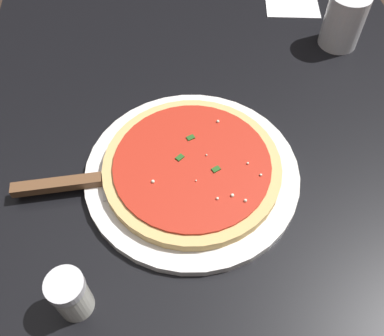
% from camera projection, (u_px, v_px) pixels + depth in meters
% --- Properties ---
extents(ground_plane, '(5.00, 5.00, 0.00)m').
position_uv_depth(ground_plane, '(208.00, 317.00, 1.29)').
color(ground_plane, '#38281E').
extents(restaurant_table, '(1.04, 0.82, 0.77)m').
position_uv_depth(restaurant_table, '(218.00, 213.00, 0.78)').
color(restaurant_table, black).
rests_on(restaurant_table, ground_plane).
extents(serving_plate, '(0.32, 0.32, 0.01)m').
position_uv_depth(serving_plate, '(192.00, 173.00, 0.65)').
color(serving_plate, white).
rests_on(serving_plate, restaurant_table).
extents(pizza, '(0.27, 0.27, 0.02)m').
position_uv_depth(pizza, '(192.00, 167.00, 0.63)').
color(pizza, '#DBB26B').
rests_on(pizza, serving_plate).
extents(pizza_server, '(0.07, 0.22, 0.01)m').
position_uv_depth(pizza_server, '(85.00, 182.00, 0.62)').
color(pizza_server, silver).
rests_on(pizza_server, serving_plate).
extents(cup_tall_drink, '(0.07, 0.07, 0.10)m').
position_uv_depth(cup_tall_drink, '(344.00, 21.00, 0.80)').
color(cup_tall_drink, silver).
rests_on(cup_tall_drink, restaurant_table).
extents(parmesan_shaker, '(0.05, 0.05, 0.07)m').
position_uv_depth(parmesan_shaker, '(71.00, 295.00, 0.51)').
color(parmesan_shaker, silver).
rests_on(parmesan_shaker, restaurant_table).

